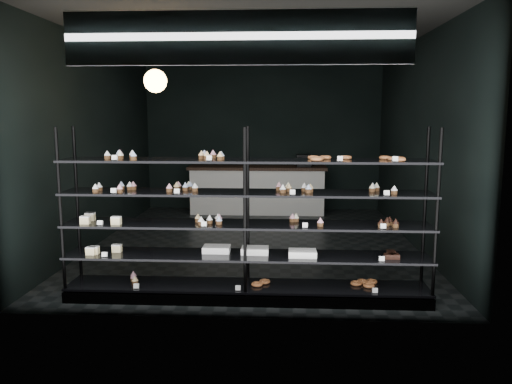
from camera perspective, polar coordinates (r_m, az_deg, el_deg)
room at (r=7.78m, az=-0.14°, el=5.62°), size 5.01×6.01×3.20m
display_shelf at (r=5.51m, az=-1.38°, el=-5.97°), size 4.00×0.50×1.91m
signage at (r=4.90m, az=-2.18°, el=17.19°), size 3.30×0.05×0.50m
pendant_lamp at (r=6.45m, az=-11.43°, el=12.35°), size 0.28×0.28×0.87m
service_counter at (r=10.39m, az=0.23°, el=0.33°), size 2.84×0.65×1.23m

